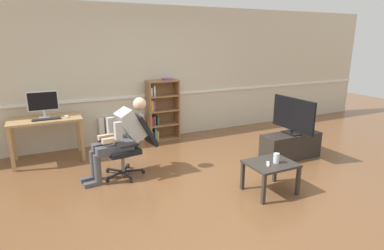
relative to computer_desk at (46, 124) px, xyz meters
name	(u,v)px	position (x,y,z in m)	size (l,w,h in m)	color
ground_plane	(209,188)	(1.98, -2.15, -0.64)	(18.00, 18.00, 0.00)	brown
back_wall	(147,74)	(1.98, 0.50, 0.70)	(12.00, 0.13, 2.70)	beige
computer_desk	(46,124)	(0.00, 0.00, 0.00)	(1.15, 0.66, 0.76)	tan
imac_monitor	(43,102)	(0.00, 0.08, 0.37)	(0.49, 0.14, 0.44)	silver
keyboard	(46,119)	(0.02, -0.14, 0.12)	(0.44, 0.12, 0.02)	black
computer_mouse	(66,117)	(0.33, -0.12, 0.13)	(0.06, 0.10, 0.03)	white
bookshelf	(161,111)	(2.19, 0.30, -0.04)	(0.65, 0.29, 1.26)	olive
radiator	(122,129)	(1.38, 0.39, -0.36)	(0.91, 0.08, 0.56)	white
office_chair	(132,142)	(1.16, -1.19, -0.13)	(0.85, 0.63, 0.95)	black
person_seated	(120,136)	(0.98, -1.21, 0.00)	(1.05, 0.43, 1.20)	#4C4C51
tv_stand	(290,146)	(3.85, -1.75, -0.42)	(1.08, 0.39, 0.45)	#2D2823
tv_screen	(293,115)	(3.85, -1.75, 0.14)	(0.21, 0.94, 0.63)	black
coffee_table	(271,167)	(2.67, -2.62, -0.28)	(0.63, 0.52, 0.43)	#332D28
drinking_glass	(276,158)	(2.73, -2.66, -0.14)	(0.08, 0.08, 0.14)	silver
spare_remote	(268,164)	(2.59, -2.66, -0.20)	(0.04, 0.15, 0.02)	white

